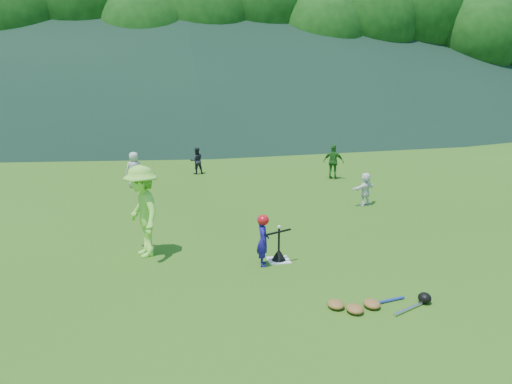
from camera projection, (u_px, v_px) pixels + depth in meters
ground at (279, 261)px, 10.46m from camera, size 120.00×120.00×0.00m
home_plate at (279, 260)px, 10.45m from camera, size 0.45×0.45×0.02m
baseball at (279, 227)px, 10.29m from camera, size 0.08×0.08×0.08m
batter_child at (263, 241)px, 10.09m from camera, size 0.29×0.41×1.04m
adult_coach at (142, 211)px, 10.54m from camera, size 1.09×1.44×1.97m
fielder_a at (134, 170)px, 17.15m from camera, size 0.69×0.55×1.22m
fielder_b at (197, 161)px, 19.43m from camera, size 0.57×0.48×1.04m
fielder_c at (333, 162)px, 18.47m from camera, size 0.81×0.63×1.28m
fielder_d at (365, 189)px, 14.77m from camera, size 0.95×0.68×0.99m
batting_tee at (279, 255)px, 10.43m from camera, size 0.30×0.30×0.68m
batter_gear at (264, 221)px, 10.00m from camera, size 0.72×0.30×0.41m
equipment_pile at (372, 304)px, 8.33m from camera, size 1.80×0.67×0.19m
outfield_fence at (191, 117)px, 37.04m from camera, size 70.07×0.08×1.33m
tree_line at (186, 19)px, 40.92m from camera, size 70.04×11.40×14.82m
distant_hills at (122, 6)px, 83.74m from camera, size 155.00×140.00×32.00m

